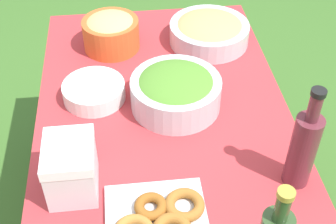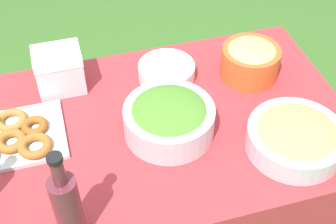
% 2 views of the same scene
% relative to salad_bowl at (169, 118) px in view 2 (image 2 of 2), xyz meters
% --- Properties ---
extents(picnic_table, '(1.45, 0.86, 0.68)m').
position_rel_salad_bowl_xyz_m(picnic_table, '(0.07, -0.05, -0.16)').
color(picnic_table, '#B73338').
rests_on(picnic_table, ground_plane).
extents(salad_bowl, '(0.31, 0.31, 0.13)m').
position_rel_salad_bowl_xyz_m(salad_bowl, '(0.00, 0.00, 0.00)').
color(salad_bowl, silver).
rests_on(salad_bowl, picnic_table).
extents(pasta_bowl, '(0.22, 0.22, 0.14)m').
position_rel_salad_bowl_xyz_m(pasta_bowl, '(-0.38, -0.21, 0.01)').
color(pasta_bowl, '#E05B28').
rests_on(pasta_bowl, picnic_table).
extents(donut_platter, '(0.32, 0.28, 0.05)m').
position_rel_salad_bowl_xyz_m(donut_platter, '(0.52, -0.11, -0.05)').
color(donut_platter, silver).
rests_on(donut_platter, picnic_table).
extents(plate_stack, '(0.22, 0.22, 0.06)m').
position_rel_salad_bowl_xyz_m(plate_stack, '(-0.07, -0.28, -0.04)').
color(plate_stack, white).
rests_on(plate_stack, picnic_table).
extents(wine_bottle, '(0.08, 0.08, 0.34)m').
position_rel_salad_bowl_xyz_m(wine_bottle, '(0.37, 0.31, 0.07)').
color(wine_bottle, maroon).
rests_on(wine_bottle, picnic_table).
extents(bread_bowl, '(0.32, 0.32, 0.10)m').
position_rel_salad_bowl_xyz_m(bread_bowl, '(-0.38, 0.18, -0.02)').
color(bread_bowl, silver).
rests_on(bread_bowl, picnic_table).
extents(cooler_box, '(0.17, 0.14, 0.17)m').
position_rel_salad_bowl_xyz_m(cooler_box, '(0.32, -0.34, 0.02)').
color(cooler_box, silver).
rests_on(cooler_box, picnic_table).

